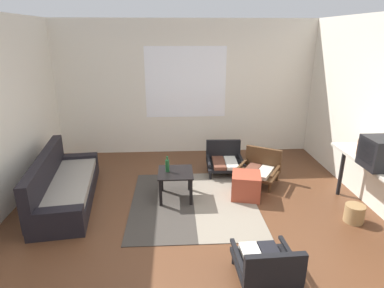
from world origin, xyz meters
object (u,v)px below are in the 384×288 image
object	(u,v)px
clay_vase	(365,147)
wicker_basket	(354,213)
couch	(63,187)
glass_bottle	(167,165)
coffee_table	(176,177)
ottoman_orange	(246,186)
armchair_by_window	(224,159)
armchair_corner	(260,168)
armchair_striped_foreground	(267,265)
console_shelf	(374,170)

from	to	relation	value
clay_vase	wicker_basket	xyz separation A→B (m)	(-0.17, -0.29, -0.84)
couch	glass_bottle	world-z (taller)	couch
coffee_table	ottoman_orange	bearing A→B (deg)	-2.19
armchair_by_window	armchair_corner	xyz separation A→B (m)	(0.54, -0.46, 0.02)
coffee_table	armchair_striped_foreground	bearing A→B (deg)	-64.57
couch	coffee_table	world-z (taller)	couch
coffee_table	armchair_by_window	world-z (taller)	armchair_by_window
ottoman_orange	coffee_table	bearing A→B (deg)	177.81
coffee_table	armchair_corner	size ratio (longest dim) A/B	0.67
couch	armchair_by_window	xyz separation A→B (m)	(2.59, 0.96, 0.00)
armchair_by_window	console_shelf	distance (m)	2.47
ottoman_orange	clay_vase	size ratio (longest dim) A/B	1.50
couch	armchair_striped_foreground	world-z (taller)	couch
glass_bottle	clay_vase	bearing A→B (deg)	-11.08
armchair_striped_foreground	console_shelf	world-z (taller)	console_shelf
armchair_striped_foreground	couch	bearing A→B (deg)	143.94
armchair_striped_foreground	ottoman_orange	bearing A→B (deg)	84.13
couch	armchair_striped_foreground	size ratio (longest dim) A/B	3.34
coffee_table	console_shelf	xyz separation A→B (m)	(2.57, -0.78, 0.41)
couch	ottoman_orange	xyz separation A→B (m)	(2.78, -0.05, -0.03)
console_shelf	wicker_basket	xyz separation A→B (m)	(-0.17, -0.02, -0.63)
armchair_striped_foreground	console_shelf	distance (m)	2.07
couch	armchair_striped_foreground	xyz separation A→B (m)	(2.59, -1.88, 0.01)
armchair_striped_foreground	armchair_corner	bearing A→B (deg)	77.12
armchair_corner	wicker_basket	bearing A→B (deg)	-53.54
armchair_striped_foreground	wicker_basket	size ratio (longest dim) A/B	2.50
console_shelf	ottoman_orange	bearing A→B (deg)	153.60
coffee_table	armchair_corner	bearing A→B (deg)	19.32
ottoman_orange	couch	bearing A→B (deg)	179.00
armchair_corner	ottoman_orange	distance (m)	0.65
armchair_corner	clay_vase	xyz separation A→B (m)	(1.13, -1.01, 0.71)
coffee_table	ottoman_orange	distance (m)	1.09
couch	armchair_corner	world-z (taller)	couch
armchair_striped_foreground	console_shelf	xyz separation A→B (m)	(1.68, 1.10, 0.51)
armchair_corner	ottoman_orange	size ratio (longest dim) A/B	1.94
console_shelf	wicker_basket	world-z (taller)	console_shelf
coffee_table	armchair_corner	world-z (taller)	armchair_corner
clay_vase	couch	bearing A→B (deg)	173.10
armchair_by_window	ottoman_orange	xyz separation A→B (m)	(0.18, -1.01, -0.04)
ottoman_orange	clay_vase	bearing A→B (deg)	-17.43
couch	clay_vase	distance (m)	4.36
coffee_table	armchair_by_window	xyz separation A→B (m)	(0.90, 0.96, -0.11)
armchair_corner	console_shelf	bearing A→B (deg)	-48.55
armchair_by_window	wicker_basket	xyz separation A→B (m)	(1.50, -1.77, -0.11)
coffee_table	glass_bottle	distance (m)	0.23
clay_vase	glass_bottle	world-z (taller)	clay_vase
couch	ottoman_orange	size ratio (longest dim) A/B	4.99
console_shelf	armchair_striped_foreground	bearing A→B (deg)	-146.86
coffee_table	glass_bottle	world-z (taller)	glass_bottle
couch	wicker_basket	xyz separation A→B (m)	(4.10, -0.81, -0.11)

